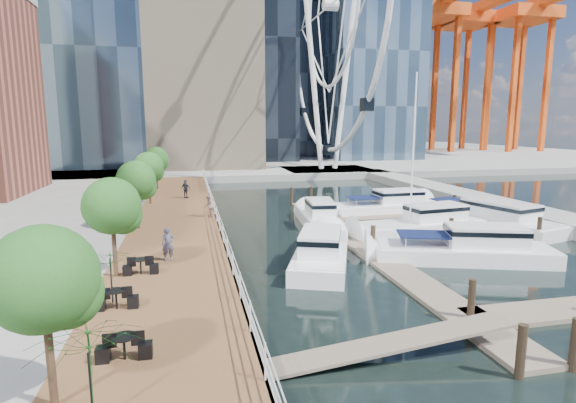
# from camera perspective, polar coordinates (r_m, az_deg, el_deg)

# --- Properties ---
(ground) EXTENTS (520.00, 520.00, 0.00)m
(ground) POSITION_cam_1_polar(r_m,az_deg,el_deg) (20.46, 11.70, -13.21)
(ground) COLOR black
(ground) RESTS_ON ground
(boardwalk) EXTENTS (6.00, 60.00, 1.00)m
(boardwalk) POSITION_cam_1_polar(r_m,az_deg,el_deg) (32.99, -14.04, -3.58)
(boardwalk) COLOR brown
(boardwalk) RESTS_ON ground
(seawall) EXTENTS (0.25, 60.00, 1.00)m
(seawall) POSITION_cam_1_polar(r_m,az_deg,el_deg) (33.03, -8.83, -3.39)
(seawall) COLOR #595954
(seawall) RESTS_ON ground
(land_far) EXTENTS (200.00, 114.00, 1.00)m
(land_far) POSITION_cam_1_polar(r_m,az_deg,el_deg) (119.63, -8.71, 5.98)
(land_far) COLOR gray
(land_far) RESTS_ON ground
(breakwater) EXTENTS (4.00, 60.00, 1.00)m
(breakwater) POSITION_cam_1_polar(r_m,az_deg,el_deg) (47.06, 24.14, -0.24)
(breakwater) COLOR gray
(breakwater) RESTS_ON ground
(pier) EXTENTS (14.00, 12.00, 1.00)m
(pier) POSITION_cam_1_polar(r_m,az_deg,el_deg) (72.91, 5.10, 3.78)
(pier) COLOR gray
(pier) RESTS_ON ground
(railing) EXTENTS (0.10, 60.00, 1.05)m
(railing) POSITION_cam_1_polar(r_m,az_deg,el_deg) (32.82, -9.05, -1.65)
(railing) COLOR white
(railing) RESTS_ON boardwalk
(floating_docks) EXTENTS (16.00, 34.00, 2.60)m
(floating_docks) POSITION_cam_1_polar(r_m,az_deg,el_deg) (32.29, 17.45, -4.04)
(floating_docks) COLOR #6D6051
(floating_docks) RESTS_ON ground
(ferris_wheel) EXTENTS (5.80, 45.60, 47.80)m
(ferris_wheel) POSITION_cam_1_polar(r_m,az_deg,el_deg) (74.75, 5.42, 23.55)
(ferris_wheel) COLOR white
(ferris_wheel) RESTS_ON ground
(port_cranes) EXTENTS (40.00, 52.00, 38.00)m
(port_cranes) POSITION_cam_1_polar(r_m,az_deg,el_deg) (136.34, 21.94, 14.05)
(port_cranes) COLOR #D84C14
(port_cranes) RESTS_ON ground
(street_trees) EXTENTS (2.60, 42.60, 4.60)m
(street_trees) POSITION_cam_1_polar(r_m,az_deg,el_deg) (31.54, -18.73, 2.59)
(street_trees) COLOR #3F2B1C
(street_trees) RESTS_ON ground
(cafe_tables) EXTENTS (2.50, 13.70, 0.74)m
(cafe_tables) POSITION_cam_1_polar(r_m,az_deg,el_deg) (16.66, -20.58, -13.98)
(cafe_tables) COLOR black
(cafe_tables) RESTS_ON ground
(yacht_foreground) EXTENTS (11.55, 6.36, 2.15)m
(yacht_foreground) POSITION_cam_1_polar(r_m,az_deg,el_deg) (28.59, 21.24, -7.03)
(yacht_foreground) COLOR white
(yacht_foreground) RESTS_ON ground
(pedestrian_near) EXTENTS (0.70, 0.52, 1.73)m
(pedestrian_near) POSITION_cam_1_polar(r_m,az_deg,el_deg) (23.90, -15.00, -5.26)
(pedestrian_near) COLOR #46465D
(pedestrian_near) RESTS_ON boardwalk
(pedestrian_mid) EXTENTS (0.68, 0.85, 1.67)m
(pedestrian_mid) POSITION_cam_1_polar(r_m,az_deg,el_deg) (34.47, -10.06, -0.61)
(pedestrian_mid) COLOR #816459
(pedestrian_mid) RESTS_ON boardwalk
(pedestrian_far) EXTENTS (1.08, 1.00, 1.78)m
(pedestrian_far) POSITION_cam_1_polar(r_m,az_deg,el_deg) (44.07, -12.84, 1.58)
(pedestrian_far) COLOR #30323C
(pedestrian_far) RESTS_ON boardwalk
(moored_yachts) EXTENTS (22.08, 32.95, 11.50)m
(moored_yachts) POSITION_cam_1_polar(r_m,az_deg,el_deg) (33.97, 16.95, -4.20)
(moored_yachts) COLOR white
(moored_yachts) RESTS_ON ground
(cafe_seating) EXTENTS (4.76, 15.29, 2.75)m
(cafe_seating) POSITION_cam_1_polar(r_m,az_deg,el_deg) (11.63, -28.02, -20.47)
(cafe_seating) COLOR black
(cafe_seating) RESTS_ON ground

